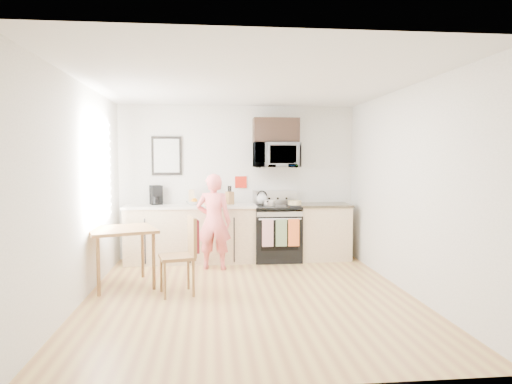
{
  "coord_description": "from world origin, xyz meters",
  "views": [
    {
      "loc": [
        -0.49,
        -5.51,
        1.68
      ],
      "look_at": [
        0.18,
        1.0,
        1.22
      ],
      "focal_mm": 32.0,
      "sensor_mm": 36.0,
      "label": 1
    }
  ],
  "objects": [
    {
      "name": "floor",
      "position": [
        0.0,
        0.0,
        0.0
      ],
      "size": [
        4.6,
        4.6,
        0.0
      ],
      "primitive_type": "plane",
      "color": "#A16D3E",
      "rests_on": "ground"
    },
    {
      "name": "dining_table",
      "position": [
        -1.65,
        0.62,
        0.69
      ],
      "size": [
        0.92,
        0.92,
        0.78
      ],
      "rotation": [
        0.0,
        0.0,
        0.35
      ],
      "color": "brown",
      "rests_on": "floor"
    },
    {
      "name": "milk_carton",
      "position": [
        -0.79,
        2.1,
        1.06
      ],
      "size": [
        0.1,
        0.1,
        0.25
      ],
      "primitive_type": "cube",
      "rotation": [
        0.0,
        0.0,
        0.07
      ],
      "color": "tan",
      "rests_on": "countertop_left"
    },
    {
      "name": "ceiling",
      "position": [
        0.0,
        0.0,
        2.6
      ],
      "size": [
        4.0,
        4.6,
        0.04
      ],
      "primitive_type": "cube",
      "color": "silver",
      "rests_on": "back_wall"
    },
    {
      "name": "kettle",
      "position": [
        0.4,
        2.11,
        1.03
      ],
      "size": [
        0.19,
        0.19,
        0.24
      ],
      "color": "silver",
      "rests_on": "range"
    },
    {
      "name": "window",
      "position": [
        -1.96,
        0.8,
        1.55
      ],
      "size": [
        0.06,
        1.4,
        1.5
      ],
      "color": "white",
      "rests_on": "left_wall"
    },
    {
      "name": "knife_block",
      "position": [
        -0.15,
        2.07,
        1.05
      ],
      "size": [
        0.15,
        0.16,
        0.21
      ],
      "primitive_type": "cube",
      "rotation": [
        0.0,
        0.0,
        0.48
      ],
      "color": "brown",
      "rests_on": "countertop_left"
    },
    {
      "name": "back_wall",
      "position": [
        0.0,
        2.3,
        1.3
      ],
      "size": [
        4.0,
        0.04,
        2.6
      ],
      "primitive_type": "cube",
      "color": "beige",
      "rests_on": "floor"
    },
    {
      "name": "microwave",
      "position": [
        0.63,
        2.08,
        1.76
      ],
      "size": [
        0.76,
        0.51,
        0.42
      ],
      "primitive_type": "imported",
      "color": "silver",
      "rests_on": "back_wall"
    },
    {
      "name": "right_wall",
      "position": [
        2.0,
        0.0,
        1.3
      ],
      "size": [
        0.04,
        4.6,
        2.6
      ],
      "primitive_type": "cube",
      "color": "beige",
      "rests_on": "floor"
    },
    {
      "name": "countertop_right",
      "position": [
        1.43,
        2.0,
        0.92
      ],
      "size": [
        0.88,
        0.64,
        0.04
      ],
      "primitive_type": "cube",
      "color": "black",
      "rests_on": "cabinet_right"
    },
    {
      "name": "wall_art",
      "position": [
        -1.2,
        2.28,
        1.75
      ],
      "size": [
        0.5,
        0.04,
        0.65
      ],
      "color": "black",
      "rests_on": "back_wall"
    },
    {
      "name": "wall_trivet",
      "position": [
        0.05,
        2.28,
        1.3
      ],
      "size": [
        0.2,
        0.02,
        0.2
      ],
      "primitive_type": "cube",
      "color": "#A41A0E",
      "rests_on": "back_wall"
    },
    {
      "name": "chair",
      "position": [
        -0.76,
        0.19,
        0.63
      ],
      "size": [
        0.53,
        0.49,
        0.97
      ],
      "rotation": [
        0.0,
        0.0,
        0.22
      ],
      "color": "brown",
      "rests_on": "floor"
    },
    {
      "name": "countertop_left",
      "position": [
        -0.8,
        2.0,
        0.92
      ],
      "size": [
        2.14,
        0.64,
        0.04
      ],
      "primitive_type": "cube",
      "color": "silver",
      "rests_on": "cabinet_left"
    },
    {
      "name": "pot",
      "position": [
        0.49,
        1.9,
        0.97
      ],
      "size": [
        0.19,
        0.32,
        0.1
      ],
      "rotation": [
        0.0,
        0.0,
        -0.3
      ],
      "color": "silver",
      "rests_on": "range"
    },
    {
      "name": "coffee_maker",
      "position": [
        -1.37,
        2.17,
        1.09
      ],
      "size": [
        0.24,
        0.29,
        0.32
      ],
      "rotation": [
        0.0,
        0.0,
        0.34
      ],
      "color": "black",
      "rests_on": "countertop_left"
    },
    {
      "name": "range",
      "position": [
        0.63,
        1.98,
        0.44
      ],
      "size": [
        0.76,
        0.7,
        1.16
      ],
      "color": "black",
      "rests_on": "floor"
    },
    {
      "name": "cake",
      "position": [
        0.91,
        1.85,
        0.97
      ],
      "size": [
        0.27,
        0.27,
        0.09
      ],
      "color": "black",
      "rests_on": "range"
    },
    {
      "name": "utensil_crock",
      "position": [
        -0.43,
        2.16,
        1.1
      ],
      "size": [
        0.13,
        0.13,
        0.39
      ],
      "color": "#A41A0E",
      "rests_on": "countertop_left"
    },
    {
      "name": "left_wall",
      "position": [
        -2.0,
        0.0,
        1.3
      ],
      "size": [
        0.04,
        4.6,
        2.6
      ],
      "primitive_type": "cube",
      "color": "beige",
      "rests_on": "floor"
    },
    {
      "name": "cabinet_right",
      "position": [
        1.43,
        2.0,
        0.45
      ],
      "size": [
        0.84,
        0.6,
        0.9
      ],
      "primitive_type": "cube",
      "color": "tan",
      "rests_on": "floor"
    },
    {
      "name": "bread_bag",
      "position": [
        -0.41,
        1.78,
        1.0
      ],
      "size": [
        0.34,
        0.29,
        0.11
      ],
      "primitive_type": "cube",
      "rotation": [
        0.0,
        0.0,
        -0.57
      ],
      "color": "tan",
      "rests_on": "countertop_left"
    },
    {
      "name": "front_wall",
      "position": [
        0.0,
        -2.3,
        1.3
      ],
      "size": [
        4.0,
        0.04,
        2.6
      ],
      "primitive_type": "cube",
      "color": "beige",
      "rests_on": "floor"
    },
    {
      "name": "upper_cabinet",
      "position": [
        0.63,
        2.12,
        2.18
      ],
      "size": [
        0.76,
        0.35,
        0.4
      ],
      "primitive_type": "cube",
      "color": "black",
      "rests_on": "back_wall"
    },
    {
      "name": "person",
      "position": [
        -0.43,
        1.45,
        0.74
      ],
      "size": [
        0.59,
        0.43,
        1.47
      ],
      "primitive_type": "imported",
      "rotation": [
        0.0,
        0.0,
        2.98
      ],
      "color": "#D93C3B",
      "rests_on": "floor"
    },
    {
      "name": "fruit_bowl",
      "position": [
        -0.76,
        2.08,
        0.98
      ],
      "size": [
        0.27,
        0.27,
        0.11
      ],
      "color": "silver",
      "rests_on": "countertop_left"
    },
    {
      "name": "cabinet_left",
      "position": [
        -0.8,
        2.0,
        0.45
      ],
      "size": [
        2.1,
        0.6,
        0.9
      ],
      "primitive_type": "cube",
      "color": "tan",
      "rests_on": "floor"
    }
  ]
}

